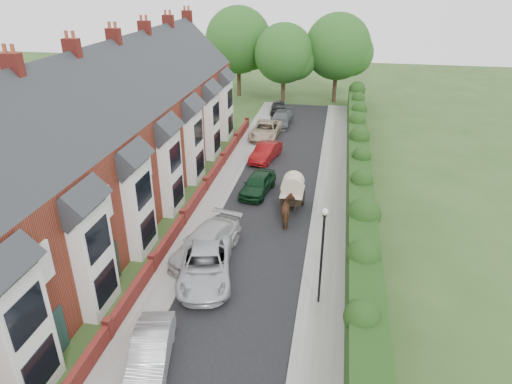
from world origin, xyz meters
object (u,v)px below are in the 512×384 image
lamppost (322,245)px  car_grey (281,118)px  car_silver_a (151,351)px  car_beige (266,130)px  car_red (266,152)px  horse_cart (293,189)px  horse (288,212)px  car_white (206,243)px  car_silver_b (205,265)px  car_green (258,184)px  car_black (278,108)px

lamppost → car_grey: 28.29m
car_silver_a → car_beige: bearing=77.8°
car_red → horse_cart: horse_cart is taller
car_beige → horse: horse is taller
car_white → car_beige: car_white is taller
lamppost → car_silver_b: 6.46m
car_grey → car_green: bearing=-86.4°
lamppost → car_silver_b: lamppost is taller
car_red → horse: horse is taller
car_silver_b → car_grey: bearing=76.7°
car_silver_b → car_red: (0.40, 16.80, -0.07)m
car_white → car_black: (0.00, 28.84, -0.13)m
lamppost → car_red: (-5.47, 17.80, -2.58)m
car_beige → car_red: bearing=-78.8°
car_silver_b → car_black: car_silver_b is taller
lamppost → car_grey: bearing=101.2°
car_silver_a → car_red: size_ratio=0.96×
car_red → car_black: bearing=105.6°
car_black → car_red: bearing=-91.1°
car_red → car_white: bearing=-81.8°
car_white → horse_cart: bearing=72.0°
car_silver_a → car_white: (0.00, 7.99, 0.11)m
car_silver_a → horse: horse is taller
car_red → car_grey: 9.83m
lamppost → car_black: 32.58m
horse_cart → car_green: bearing=145.7°
car_green → horse_cart: size_ratio=1.27×
car_red → car_grey: size_ratio=0.89×
car_red → horse: bearing=-61.6°
car_silver_b → car_beige: 22.41m
lamppost → horse: lamppost is taller
car_red → horse_cart: (3.13, -8.22, 0.69)m
car_beige → car_black: car_beige is taller
car_grey → car_silver_a: bearing=-89.7°
car_white → lamppost: bearing=-11.5°
car_black → horse_cart: 22.64m
horse_cart → car_white: bearing=-121.7°
car_silver_b → horse: bearing=48.4°
car_beige → horse: (4.06, -16.07, 0.12)m
car_silver_a → car_beige: (0.00, 28.39, 0.07)m
car_grey → horse: (3.15, -20.29, 0.17)m
car_white → horse: size_ratio=2.65×
lamppost → car_white: (-6.40, 3.00, -2.50)m
car_green → car_grey: size_ratio=0.88×
car_red → car_black: (-0.93, 14.04, -0.04)m
car_black → horse_cart: horse_cart is taller
car_silver_a → car_beige: 28.39m
horse → car_grey: bearing=-90.2°
car_red → car_beige: size_ratio=0.80×
car_silver_b → car_black: (-0.53, 30.84, -0.11)m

